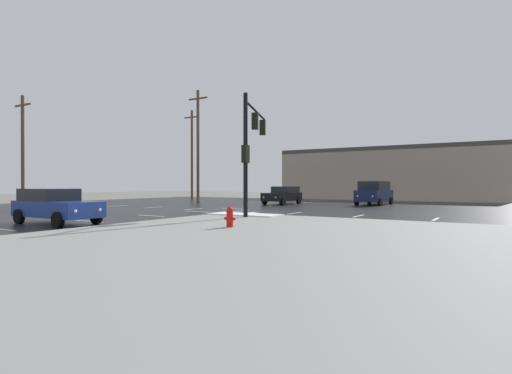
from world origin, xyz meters
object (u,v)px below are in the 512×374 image
utility_pole_far (198,144)px  sedan_blue (55,205)px  traffic_signal_mast (252,138)px  fire_hydrant (230,217)px  sedan_black (283,195)px  utility_pole_distant (192,153)px  utility_pole_mid (23,148)px  suv_navy (374,192)px

utility_pole_far → sedan_blue: bearing=-68.2°
traffic_signal_mast → utility_pole_far: size_ratio=0.58×
fire_hydrant → sedan_black: size_ratio=0.17×
utility_pole_distant → utility_pole_far: bearing=-45.6°
sedan_black → utility_pole_distant: bearing=-106.8°
fire_hydrant → sedan_blue: bearing=-166.3°
sedan_blue → sedan_black: bearing=90.1°
utility_pole_mid → utility_pole_distant: bearing=78.8°
traffic_signal_mast → utility_pole_distant: utility_pole_distant is taller
suv_navy → utility_pole_far: (-15.45, -5.02, 4.53)m
traffic_signal_mast → suv_navy: traffic_signal_mast is taller
traffic_signal_mast → utility_pole_mid: (-22.64, -0.05, 0.48)m
sedan_black → fire_hydrant: bearing=21.9°
fire_hydrant → sedan_blue: sedan_blue is taller
sedan_blue → suv_navy: (7.69, 24.38, 0.24)m
suv_navy → fire_hydrant: bearing=3.7°
utility_pole_mid → suv_navy: bearing=33.6°
fire_hydrant → suv_navy: suv_navy is taller
utility_pole_mid → utility_pole_far: 14.84m
fire_hydrant → utility_pole_mid: utility_pole_mid is taller
traffic_signal_mast → utility_pole_mid: size_ratio=0.68×
utility_pole_far → sedan_black: bearing=12.3°
traffic_signal_mast → utility_pole_far: utility_pole_far is taller
suv_navy → utility_pole_mid: (-24.84, -16.48, 3.74)m
sedan_blue → utility_pole_distant: 29.22m
fire_hydrant → traffic_signal_mast: bearing=114.7°
suv_navy → utility_pole_far: bearing=-69.7°
sedan_black → suv_navy: bearing=113.9°
traffic_signal_mast → sedan_blue: 10.28m
sedan_black → utility_pole_mid: (-17.64, -13.26, 3.98)m
fire_hydrant → suv_navy: bearing=91.4°
suv_navy → sedan_black: bearing=-63.6°
suv_navy → utility_pole_distant: (-21.38, 1.04, 4.32)m
suv_navy → utility_pole_distant: bearing=-90.4°
utility_pole_mid → traffic_signal_mast: bearing=0.1°
traffic_signal_mast → suv_navy: (2.20, 16.43, -3.27)m
fire_hydrant → sedan_black: bearing=112.0°
traffic_signal_mast → utility_pole_far: bearing=28.0°
sedan_black → utility_pole_far: bearing=-77.7°
sedan_black → utility_pole_mid: 22.42m
traffic_signal_mast → sedan_blue: (-5.49, -7.95, -3.50)m
fire_hydrant → sedan_black: (-7.74, 19.15, 0.32)m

